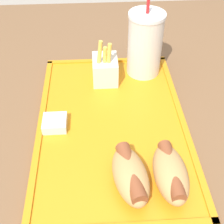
{
  "coord_description": "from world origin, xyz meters",
  "views": [
    {
      "loc": [
        0.46,
        -0.06,
        1.23
      ],
      "look_at": [
        -0.0,
        -0.03,
        0.8
      ],
      "focal_mm": 50.0,
      "sensor_mm": 36.0,
      "label": 1
    }
  ],
  "objects_px": {
    "hot_dog_far": "(171,173)",
    "fries_carton": "(105,69)",
    "hot_dog_near": "(130,175)",
    "soda_cup": "(145,44)",
    "sauce_cup_mayo": "(55,124)"
  },
  "relations": [
    {
      "from": "hot_dog_far",
      "to": "fries_carton",
      "type": "bearing_deg",
      "value": -162.29
    },
    {
      "from": "hot_dog_near",
      "to": "fries_carton",
      "type": "distance_m",
      "value": 0.3
    },
    {
      "from": "hot_dog_far",
      "to": "soda_cup",
      "type": "bearing_deg",
      "value": -179.91
    },
    {
      "from": "hot_dog_near",
      "to": "hot_dog_far",
      "type": "bearing_deg",
      "value": 90.0
    },
    {
      "from": "hot_dog_far",
      "to": "hot_dog_near",
      "type": "distance_m",
      "value": 0.07
    },
    {
      "from": "hot_dog_near",
      "to": "sauce_cup_mayo",
      "type": "bearing_deg",
      "value": -136.54
    },
    {
      "from": "hot_dog_far",
      "to": "fries_carton",
      "type": "height_order",
      "value": "fries_carton"
    },
    {
      "from": "soda_cup",
      "to": "hot_dog_near",
      "type": "relative_size",
      "value": 1.46
    },
    {
      "from": "hot_dog_near",
      "to": "sauce_cup_mayo",
      "type": "xyz_separation_m",
      "value": [
        -0.15,
        -0.14,
        -0.02
      ]
    },
    {
      "from": "soda_cup",
      "to": "hot_dog_far",
      "type": "relative_size",
      "value": 1.53
    },
    {
      "from": "soda_cup",
      "to": "sauce_cup_mayo",
      "type": "xyz_separation_m",
      "value": [
        0.19,
        -0.21,
        -0.07
      ]
    },
    {
      "from": "soda_cup",
      "to": "fries_carton",
      "type": "height_order",
      "value": "soda_cup"
    },
    {
      "from": "hot_dog_far",
      "to": "fries_carton",
      "type": "xyz_separation_m",
      "value": [
        -0.3,
        -0.1,
        0.01
      ]
    },
    {
      "from": "hot_dog_far",
      "to": "sauce_cup_mayo",
      "type": "relative_size",
      "value": 2.56
    },
    {
      "from": "fries_carton",
      "to": "hot_dog_near",
      "type": "bearing_deg",
      "value": 5.4
    }
  ]
}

